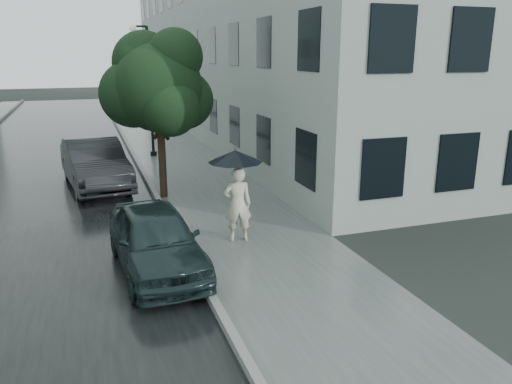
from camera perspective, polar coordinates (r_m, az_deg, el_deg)
name	(u,v)px	position (r m, az deg, el deg)	size (l,w,h in m)	color
ground	(278,273)	(10.26, 2.53, -9.19)	(120.00, 120.00, 0.00)	black
sidewalk	(180,158)	(21.41, -8.71, 3.88)	(3.50, 60.00, 0.01)	slate
kerb_near	(136,159)	(21.16, -13.59, 3.68)	(0.15, 60.00, 0.15)	slate
asphalt_road	(44,167)	(21.15, -23.04, 2.65)	(6.85, 60.00, 0.00)	black
building_near	(243,49)	(29.53, -1.51, 16.03)	(7.02, 36.00, 9.00)	gray
pedestrian	(238,204)	(11.64, -2.10, -1.42)	(0.65, 0.42, 1.77)	beige
umbrella	(235,156)	(11.36, -2.39, 4.10)	(1.29, 1.29, 1.29)	black
street_tree	(158,86)	(15.26, -11.15, 11.79)	(3.39, 3.08, 5.01)	#332619
lamp_post	(146,83)	(21.70, -12.45, 12.12)	(0.83, 0.44, 5.44)	black
car_near	(156,239)	(10.34, -11.36, -5.28)	(1.57, 3.90, 1.33)	black
car_far	(95,163)	(17.25, -17.94, 3.13)	(1.66, 4.77, 1.57)	black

